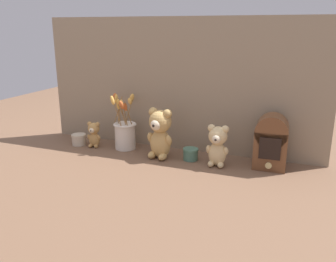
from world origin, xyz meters
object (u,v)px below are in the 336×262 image
Objects in this scene: flower_vase at (125,132)px; vintage_radio at (271,141)px; teddy_bear_small at (94,134)px; teddy_bear_medium at (217,145)px; decorative_tin_short at (191,154)px; teddy_bear_large at (160,132)px; decorative_tin_tall at (79,139)px.

vintage_radio is (0.78, 0.00, 0.04)m from flower_vase.
teddy_bear_small is 0.56× the size of vintage_radio.
teddy_bear_small is 0.96m from vintage_radio.
decorative_tin_short is at bearing 168.85° from teddy_bear_medium.
decorative_tin_tall is at bearing 177.46° from teddy_bear_large.
teddy_bear_medium is 2.63× the size of decorative_tin_short.
teddy_bear_large is 1.27× the size of teddy_bear_medium.
teddy_bear_medium is at bearing -1.85° from decorative_tin_tall.
vintage_radio reaches higher than teddy_bear_small.
teddy_bear_small is at bearing 0.41° from decorative_tin_tall.
teddy_bear_small reaches higher than decorative_tin_short.
decorative_tin_short is at bearing 0.12° from teddy_bear_small.
decorative_tin_short is (-0.14, 0.03, -0.08)m from teddy_bear_medium.
flower_vase is (0.18, 0.04, 0.02)m from teddy_bear_small.
vintage_radio is 0.40m from decorative_tin_short.
teddy_bear_large is 0.31m from teddy_bear_medium.
teddy_bear_large is at bearing -3.28° from teddy_bear_small.
teddy_bear_large is 0.99× the size of vintage_radio.
flower_vase is (-0.54, 0.07, -0.01)m from teddy_bear_medium.
teddy_bear_large is 3.34× the size of decorative_tin_short.
teddy_bear_large is 1.79× the size of teddy_bear_small.
teddy_bear_small is at bearing 176.72° from teddy_bear_large.
teddy_bear_medium reaches higher than teddy_bear_small.
flower_vase is 1.19× the size of vintage_radio.
flower_vase reaches higher than teddy_bear_small.
teddy_bear_large is 0.55m from vintage_radio.
flower_vase reaches higher than decorative_tin_short.
teddy_bear_medium is 0.25m from vintage_radio.
decorative_tin_tall reaches higher than decorative_tin_short.
teddy_bear_small is 1.86× the size of decorative_tin_short.
flower_vase is at bearing 165.05° from teddy_bear_large.
vintage_radio reaches higher than decorative_tin_tall.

